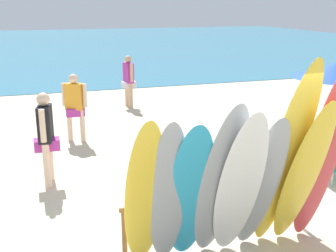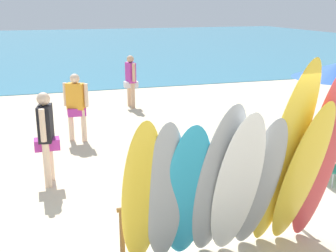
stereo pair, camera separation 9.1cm
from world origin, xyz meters
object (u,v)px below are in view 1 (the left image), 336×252
surfboard_grey_1 (168,196)px  surfboard_white_4 (239,188)px  surfboard_yellow_6 (286,160)px  surfboard_grey_5 (261,186)px  surfboard_rack (218,204)px  surfboard_yellow_7 (303,176)px  beachgoer_strolling (128,78)px  surfboard_yellow_0 (145,197)px  surfboard_teal_2 (190,195)px  surfboard_red_8 (322,158)px  beachgoer_by_water (75,103)px  beachgoer_midbeach (46,133)px  surfboard_grey_3 (220,185)px  beach_umbrella (336,70)px

surfboard_grey_1 → surfboard_white_4: (0.86, -0.16, 0.06)m
surfboard_white_4 → surfboard_yellow_6: (0.67, 0.06, 0.27)m
surfboard_grey_5 → surfboard_rack: bearing=119.9°
surfboard_yellow_7 → beachgoer_strolling: size_ratio=1.38×
surfboard_yellow_0 → surfboard_teal_2: bearing=-5.1°
surfboard_red_8 → surfboard_yellow_0: bearing=-178.6°
surfboard_grey_1 → beachgoer_by_water: bearing=101.0°
surfboard_red_8 → beachgoer_strolling: size_ratio=1.64×
surfboard_white_4 → surfboard_red_8: bearing=6.8°
surfboard_grey_1 → surfboard_teal_2: (0.28, -0.02, -0.02)m
surfboard_grey_5 → beachgoer_midbeach: bearing=125.9°
surfboard_white_4 → beachgoer_midbeach: size_ratio=1.32×
beachgoer_midbeach → surfboard_white_4: bearing=-137.2°
surfboard_yellow_6 → surfboard_teal_2: bearing=170.8°
surfboard_grey_3 → surfboard_white_4: bearing=-27.4°
surfboard_yellow_0 → beach_umbrella: bearing=28.9°
surfboard_white_4 → beachgoer_by_water: size_ratio=1.38×
surfboard_grey_1 → surfboard_yellow_7: size_ratio=0.91×
surfboard_teal_2 → surfboard_white_4: surfboard_white_4 is taller
beachgoer_by_water → beachgoer_midbeach: size_ratio=0.95×
surfboard_teal_2 → beachgoer_by_water: 5.73m
beachgoer_strolling → surfboard_yellow_0: bearing=159.0°
surfboard_yellow_6 → beach_umbrella: (2.86, 2.72, 0.60)m
surfboard_rack → surfboard_yellow_7: surfboard_yellow_7 is taller
surfboard_red_8 → surfboard_rack: bearing=157.4°
surfboard_yellow_7 → beachgoer_by_water: (-2.33, 5.76, -0.14)m
beach_umbrella → beachgoer_by_water: bearing=148.3°
surfboard_yellow_0 → surfboard_grey_3: (0.93, -0.10, 0.08)m
surfboard_white_4 → surfboard_yellow_7: 0.94m
surfboard_grey_1 → surfboard_teal_2: size_ratio=1.01×
surfboard_teal_2 → surfboard_grey_5: bearing=3.1°
surfboard_yellow_0 → surfboard_red_8: surfboard_red_8 is taller
beachgoer_by_water → surfboard_yellow_0: bearing=-58.6°
surfboard_red_8 → beach_umbrella: surfboard_red_8 is taller
surfboard_red_8 → surfboard_grey_1: bearing=-178.2°
surfboard_yellow_0 → surfboard_grey_5: size_ratio=1.01×
beachgoer_midbeach → beach_umbrella: (5.67, -0.60, 0.95)m
surfboard_white_4 → beachgoer_strolling: (0.61, 8.90, -0.12)m
surfboard_yellow_7 → beach_umbrella: 3.86m
surfboard_grey_3 → surfboard_yellow_7: 1.15m
surfboard_red_8 → beachgoer_by_water: bearing=119.1°
surfboard_teal_2 → beachgoer_by_water: size_ratio=1.26×
surfboard_red_8 → beachgoer_by_water: (-2.59, 5.76, -0.36)m
surfboard_red_8 → surfboard_yellow_6: bearing=-176.2°
surfboard_yellow_6 → surfboard_grey_5: bearing=164.9°
beachgoer_by_water → surfboard_rack: bearing=-45.7°
surfboard_yellow_0 → surfboard_red_8: size_ratio=0.78×
surfboard_yellow_0 → surfboard_grey_3: size_ratio=0.91×
surfboard_grey_1 → beachgoer_midbeach: 3.47m
surfboard_rack → beachgoer_midbeach: (-2.18, 2.72, 0.46)m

